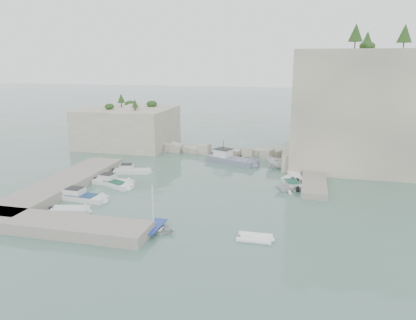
% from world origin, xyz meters
% --- Properties ---
extents(ground, '(400.00, 400.00, 0.00)m').
position_xyz_m(ground, '(0.00, 0.00, 0.00)').
color(ground, slate).
rests_on(ground, ground).
extents(cliff_east, '(26.00, 22.00, 17.00)m').
position_xyz_m(cliff_east, '(23.00, 23.00, 8.50)').
color(cliff_east, beige).
rests_on(cliff_east, ground).
extents(cliff_terrace, '(8.00, 10.00, 2.50)m').
position_xyz_m(cliff_terrace, '(13.00, 18.00, 1.25)').
color(cliff_terrace, beige).
rests_on(cliff_terrace, ground).
extents(outcrop_west, '(16.00, 14.00, 7.00)m').
position_xyz_m(outcrop_west, '(-20.00, 25.00, 3.50)').
color(outcrop_west, beige).
rests_on(outcrop_west, ground).
extents(quay_west, '(5.00, 24.00, 1.10)m').
position_xyz_m(quay_west, '(-17.00, -1.00, 0.55)').
color(quay_west, '#9E9689').
rests_on(quay_west, ground).
extents(quay_south, '(18.00, 4.00, 1.10)m').
position_xyz_m(quay_south, '(-10.00, -12.50, 0.55)').
color(quay_south, '#9E9689').
rests_on(quay_south, ground).
extents(ledge_east, '(3.00, 16.00, 0.80)m').
position_xyz_m(ledge_east, '(13.50, 10.00, 0.40)').
color(ledge_east, '#9E9689').
rests_on(ledge_east, ground).
extents(breakwater, '(28.00, 3.00, 1.40)m').
position_xyz_m(breakwater, '(-1.00, 22.00, 0.70)').
color(breakwater, beige).
rests_on(breakwater, ground).
extents(motorboat_a, '(5.88, 2.90, 1.40)m').
position_xyz_m(motorboat_a, '(-11.47, 7.67, 0.00)').
color(motorboat_a, silver).
rests_on(motorboat_a, ground).
extents(motorboat_b, '(5.91, 2.31, 1.40)m').
position_xyz_m(motorboat_b, '(-11.69, 2.23, 0.00)').
color(motorboat_b, silver).
rests_on(motorboat_b, ground).
extents(motorboat_c, '(4.82, 3.45, 0.70)m').
position_xyz_m(motorboat_c, '(-10.60, 1.32, 0.00)').
color(motorboat_c, white).
rests_on(motorboat_c, ground).
extents(motorboat_d, '(6.87, 2.52, 1.40)m').
position_xyz_m(motorboat_d, '(-12.45, -4.12, 0.00)').
color(motorboat_d, silver).
rests_on(motorboat_d, ground).
extents(motorboat_e, '(4.56, 2.65, 0.70)m').
position_xyz_m(motorboat_e, '(-11.42, -8.08, 0.00)').
color(motorboat_e, silver).
rests_on(motorboat_e, ground).
extents(rowboat, '(4.22, 3.06, 0.86)m').
position_xyz_m(rowboat, '(-1.19, -10.45, 0.00)').
color(rowboat, white).
rests_on(rowboat, ground).
extents(inflatable_dinghy, '(3.38, 1.65, 0.44)m').
position_xyz_m(inflatable_dinghy, '(8.25, -10.03, 0.00)').
color(inflatable_dinghy, white).
rests_on(inflatable_dinghy, ground).
extents(tender_east_a, '(3.66, 3.37, 1.61)m').
position_xyz_m(tender_east_a, '(10.26, 4.68, 0.00)').
color(tender_east_a, white).
rests_on(tender_east_a, ground).
extents(tender_east_b, '(3.22, 5.23, 0.70)m').
position_xyz_m(tender_east_b, '(10.75, 7.05, 0.00)').
color(tender_east_b, silver).
rests_on(tender_east_b, ground).
extents(tender_east_c, '(2.38, 4.96, 0.70)m').
position_xyz_m(tender_east_c, '(10.98, 10.63, 0.00)').
color(tender_east_c, white).
rests_on(tender_east_c, ground).
extents(tender_east_d, '(5.37, 2.87, 1.97)m').
position_xyz_m(tender_east_d, '(9.14, 15.07, 0.00)').
color(tender_east_d, silver).
rests_on(tender_east_d, ground).
extents(work_boat, '(9.49, 6.20, 2.20)m').
position_xyz_m(work_boat, '(1.17, 16.73, 0.00)').
color(work_boat, slate).
rests_on(work_boat, ground).
extents(rowboat_mast, '(0.10, 0.10, 4.20)m').
position_xyz_m(rowboat_mast, '(-1.19, -10.45, 2.53)').
color(rowboat_mast, white).
rests_on(rowboat_mast, rowboat).
extents(vegetation, '(53.48, 13.88, 13.40)m').
position_xyz_m(vegetation, '(17.83, 24.40, 17.93)').
color(vegetation, '#1E4219').
rests_on(vegetation, ground).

